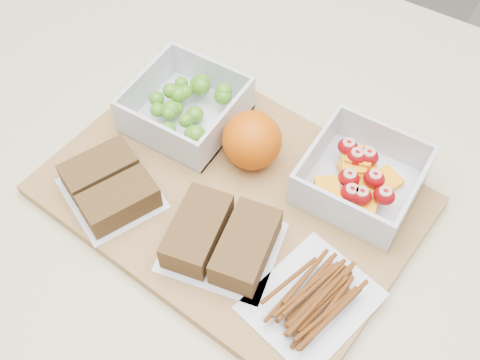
% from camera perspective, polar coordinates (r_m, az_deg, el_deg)
% --- Properties ---
extents(counter, '(1.20, 0.90, 0.90)m').
position_cam_1_polar(counter, '(1.13, 0.21, -14.40)').
color(counter, beige).
rests_on(counter, ground).
extents(cutting_board, '(0.45, 0.34, 0.02)m').
position_cam_1_polar(cutting_board, '(0.72, -0.80, -1.53)').
color(cutting_board, '#9D7441').
rests_on(cutting_board, counter).
extents(grape_container, '(0.13, 0.13, 0.05)m').
position_cam_1_polar(grape_container, '(0.77, -4.96, 6.90)').
color(grape_container, silver).
rests_on(grape_container, cutting_board).
extents(fruit_container, '(0.13, 0.13, 0.05)m').
position_cam_1_polar(fruit_container, '(0.71, 11.37, 0.15)').
color(fruit_container, silver).
rests_on(fruit_container, cutting_board).
extents(orange, '(0.07, 0.07, 0.07)m').
position_cam_1_polar(orange, '(0.71, 1.14, 3.78)').
color(orange, '#D35404').
rests_on(orange, cutting_board).
extents(sandwich_bag_left, '(0.14, 0.14, 0.03)m').
position_cam_1_polar(sandwich_bag_left, '(0.71, -12.26, -0.58)').
color(sandwich_bag_left, silver).
rests_on(sandwich_bag_left, cutting_board).
extents(sandwich_bag_center, '(0.14, 0.13, 0.04)m').
position_cam_1_polar(sandwich_bag_center, '(0.66, -1.77, -5.63)').
color(sandwich_bag_center, silver).
rests_on(sandwich_bag_center, cutting_board).
extents(pretzel_bag, '(0.14, 0.15, 0.03)m').
position_cam_1_polar(pretzel_bag, '(0.64, 6.88, -10.85)').
color(pretzel_bag, silver).
rests_on(pretzel_bag, cutting_board).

